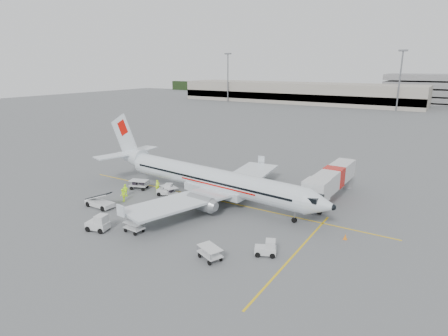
{
  "coord_description": "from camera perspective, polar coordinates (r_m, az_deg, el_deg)",
  "views": [
    {
      "loc": [
        24.85,
        -37.95,
        16.74
      ],
      "look_at": [
        0.0,
        2.0,
        3.8
      ],
      "focal_mm": 30.0,
      "sensor_mm": 36.0,
      "label": 1
    }
  ],
  "objects": [
    {
      "name": "ground",
      "position": [
        48.35,
        -1.26,
        -4.88
      ],
      "size": [
        360.0,
        360.0,
        0.0
      ],
      "primitive_type": "plane",
      "color": "#56595B"
    },
    {
      "name": "stripe_lead",
      "position": [
        48.35,
        -1.26,
        -4.88
      ],
      "size": [
        44.0,
        0.2,
        0.01
      ],
      "primitive_type": "cube",
      "color": "yellow",
      "rests_on": "ground"
    },
    {
      "name": "stripe_cross",
      "position": [
        35.98,
        10.84,
        -12.64
      ],
      "size": [
        0.2,
        20.0,
        0.01
      ],
      "primitive_type": "cube",
      "color": "yellow",
      "rests_on": "ground"
    },
    {
      "name": "terminal_west",
      "position": [
        180.45,
        10.96,
        11.22
      ],
      "size": [
        110.0,
        22.0,
        9.0
      ],
      "primitive_type": null,
      "color": "gray",
      "rests_on": "ground"
    },
    {
      "name": "treeline",
      "position": [
        214.84,
        25.61,
        10.24
      ],
      "size": [
        300.0,
        3.0,
        6.0
      ],
      "primitive_type": null,
      "color": "black",
      "rests_on": "ground"
    },
    {
      "name": "mast_west",
      "position": [
        182.62,
        0.59,
        13.58
      ],
      "size": [
        3.2,
        1.2,
        22.0
      ],
      "primitive_type": null,
      "color": "slate",
      "rests_on": "ground"
    },
    {
      "name": "mast_center",
      "position": [
        157.31,
        25.19,
        11.87
      ],
      "size": [
        3.2,
        1.2,
        22.0
      ],
      "primitive_type": null,
      "color": "slate",
      "rests_on": "ground"
    },
    {
      "name": "aircraft",
      "position": [
        46.88,
        -1.93,
        0.61
      ],
      "size": [
        37.33,
        30.6,
        9.59
      ],
      "primitive_type": null,
      "rotation": [
        0.0,
        0.0,
        -0.1
      ],
      "color": "silver",
      "rests_on": "ground"
    },
    {
      "name": "jet_bridge",
      "position": [
        49.92,
        16.27,
        -2.31
      ],
      "size": [
        3.38,
        16.11,
        4.21
      ],
      "primitive_type": null,
      "rotation": [
        0.0,
        0.0,
        -0.02
      ],
      "color": "silver",
      "rests_on": "ground"
    },
    {
      "name": "belt_loader",
      "position": [
        47.95,
        -18.46,
        -4.16
      ],
      "size": [
        5.03,
        1.95,
        2.71
      ],
      "primitive_type": null,
      "rotation": [
        0.0,
        0.0,
        -0.01
      ],
      "color": "silver",
      "rests_on": "ground"
    },
    {
      "name": "tug_fore",
      "position": [
        34.95,
        6.34,
        -11.95
      ],
      "size": [
        2.23,
        1.79,
        1.5
      ],
      "primitive_type": null,
      "rotation": [
        0.0,
        0.0,
        0.4
      ],
      "color": "silver",
      "rests_on": "ground"
    },
    {
      "name": "tug_mid",
      "position": [
        41.64,
        -18.73,
        -7.87
      ],
      "size": [
        2.52,
        1.79,
        1.77
      ],
      "primitive_type": null,
      "rotation": [
        0.0,
        0.0,
        0.23
      ],
      "color": "silver",
      "rests_on": "ground"
    },
    {
      "name": "tug_aft",
      "position": [
        50.43,
        -8.94,
        -3.24
      ],
      "size": [
        2.36,
        1.82,
        1.61
      ],
      "primitive_type": null,
      "rotation": [
        0.0,
        0.0,
        0.34
      ],
      "color": "silver",
      "rests_on": "ground"
    },
    {
      "name": "cart_loaded_a",
      "position": [
        50.07,
        -8.36,
        -3.52
      ],
      "size": [
        2.91,
        2.35,
        1.32
      ],
      "primitive_type": null,
      "rotation": [
        0.0,
        0.0,
        -0.39
      ],
      "color": "silver",
      "rests_on": "ground"
    },
    {
      "name": "cart_loaded_b",
      "position": [
        53.6,
        -12.82,
        -2.48
      ],
      "size": [
        2.84,
        2.18,
        1.31
      ],
      "primitive_type": null,
      "rotation": [
        0.0,
        0.0,
        0.31
      ],
      "color": "silver",
      "rests_on": "ground"
    },
    {
      "name": "cart_empty_a",
      "position": [
        40.31,
        -13.54,
        -8.76
      ],
      "size": [
        2.19,
        1.39,
        1.1
      ],
      "primitive_type": null,
      "rotation": [
        0.0,
        0.0,
        -0.07
      ],
      "color": "silver",
      "rests_on": "ground"
    },
    {
      "name": "cart_empty_b",
      "position": [
        34.12,
        -2.15,
        -12.85
      ],
      "size": [
        2.68,
        2.18,
        1.21
      ],
      "primitive_type": null,
      "rotation": [
        0.0,
        0.0,
        -0.41
      ],
      "color": "silver",
      "rests_on": "ground"
    },
    {
      "name": "cone_nose",
      "position": [
        39.68,
        17.99,
        -9.91
      ],
      "size": [
        0.36,
        0.36,
        0.59
      ],
      "primitive_type": "cone",
      "color": "orange",
      "rests_on": "ground"
    },
    {
      "name": "cone_port",
      "position": [
        64.34,
        5.11,
        0.56
      ],
      "size": [
        0.43,
        0.43,
        0.7
      ],
      "primitive_type": "cone",
      "color": "orange",
      "rests_on": "ground"
    },
    {
      "name": "cone_stbd",
      "position": [
        43.1,
        -13.49,
        -7.42
      ],
      "size": [
        0.44,
        0.44,
        0.71
      ],
      "primitive_type": "cone",
      "color": "orange",
      "rests_on": "ground"
    },
    {
      "name": "crew_a",
      "position": [
        51.91,
        -10.08,
        -2.71
      ],
      "size": [
        0.68,
        0.72,
        1.66
      ],
      "primitive_type": "imported",
      "rotation": [
        0.0,
        0.0,
        0.93
      ],
      "color": "#CCFF18",
      "rests_on": "ground"
    },
    {
      "name": "crew_b",
      "position": [
        49.23,
        -15.19,
        -4.03
      ],
      "size": [
        1.02,
        1.02,
        1.67
      ],
      "primitive_type": "imported",
      "rotation": [
        0.0,
        0.0,
        -0.78
      ],
      "color": "#CCFF18",
      "rests_on": "ground"
    },
    {
      "name": "crew_c",
      "position": [
        44.88,
        -7.74,
        -5.38
      ],
      "size": [
        1.3,
        1.39,
        1.88
      ],
      "primitive_type": "imported",
      "rotation": [
        0.0,
        0.0,
        2.24
      ],
      "color": "#CCFF18",
      "rests_on": "ground"
    },
    {
      "name": "crew_d",
      "position": [
        51.03,
        -14.78,
        -3.3
      ],
      "size": [
        1.06,
        0.62,
        1.69
      ],
      "primitive_type": "imported",
      "rotation": [
        0.0,
        0.0,
        3.36
      ],
      "color": "#CCFF18",
      "rests_on": "ground"
    }
  ]
}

